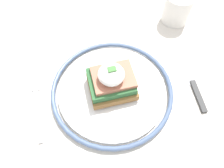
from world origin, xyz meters
The scene contains 7 objects.
ground_plane centered at (0.00, 0.00, 0.00)m, with size 6.00×6.00×0.00m, color #9E9993.
dining_table centered at (0.00, 0.00, 0.64)m, with size 0.87×0.77×0.77m.
plate centered at (0.02, 0.01, 0.78)m, with size 0.27×0.27×0.02m.
sandwich centered at (0.02, 0.01, 0.82)m, with size 0.10×0.08×0.08m.
fork centered at (-0.14, 0.02, 0.78)m, with size 0.02×0.16×0.00m.
knife centered at (0.21, -0.01, 0.78)m, with size 0.03×0.20×0.01m.
cup centered at (0.25, 0.19, 0.81)m, with size 0.07×0.07×0.08m.
Camera 1 is at (-0.03, -0.22, 1.21)m, focal length 35.00 mm.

